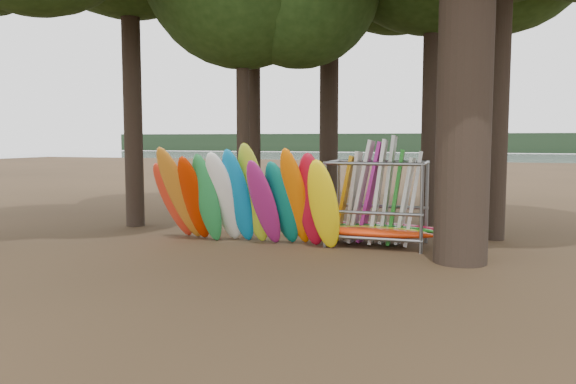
% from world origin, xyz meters
% --- Properties ---
extents(ground, '(120.00, 120.00, 0.00)m').
position_xyz_m(ground, '(0.00, 0.00, 0.00)').
color(ground, '#47331E').
rests_on(ground, ground).
extents(lake, '(160.00, 160.00, 0.00)m').
position_xyz_m(lake, '(0.00, 60.00, 0.00)').
color(lake, gray).
rests_on(lake, ground).
extents(far_shore, '(160.00, 4.00, 4.00)m').
position_xyz_m(far_shore, '(0.00, 110.00, 2.00)').
color(far_shore, black).
rests_on(far_shore, ground).
extents(kayak_row, '(5.34, 2.22, 2.84)m').
position_xyz_m(kayak_row, '(-0.91, 1.01, 1.22)').
color(kayak_row, red).
rests_on(kayak_row, ground).
extents(storage_rack, '(3.21, 1.54, 2.91)m').
position_xyz_m(storage_rack, '(2.39, 2.11, 1.04)').
color(storage_rack, slate).
rests_on(storage_rack, ground).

